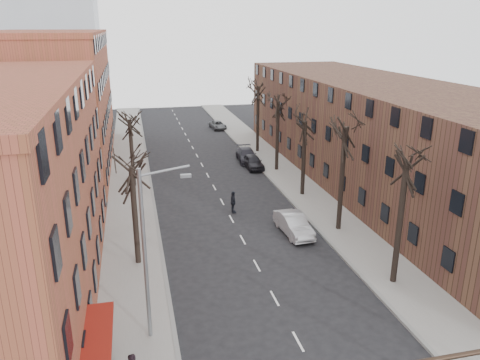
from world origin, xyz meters
TOP-DOWN VIEW (x-y plane):
  - sidewalk_left at (-8.00, 35.00)m, footprint 4.00×90.00m
  - sidewalk_right at (8.00, 35.00)m, footprint 4.00×90.00m
  - building_left_far at (-16.00, 44.00)m, footprint 12.00×28.00m
  - building_right at (16.00, 30.00)m, footprint 12.00×50.00m
  - tree_right_b at (7.60, 12.00)m, footprint 5.20×5.20m
  - tree_right_c at (7.60, 20.00)m, footprint 5.20×5.20m
  - tree_right_d at (7.60, 28.00)m, footprint 5.20×5.20m
  - tree_right_e at (7.60, 36.00)m, footprint 5.20×5.20m
  - tree_right_f at (7.60, 44.00)m, footprint 5.20×5.20m
  - tree_left_a at (-7.60, 18.00)m, footprint 5.20×5.20m
  - tree_left_b at (-7.60, 34.00)m, footprint 5.20×5.20m
  - streetlight at (-7.03, 10.00)m, footprint 2.45×0.22m
  - silver_sedan at (4.00, 20.17)m, footprint 1.94×4.78m
  - parked_car_near at (5.30, 37.41)m, footprint 1.91×4.39m
  - parked_car_mid at (5.30, 40.21)m, footprint 2.38×5.22m
  - parked_car_far at (5.30, 58.57)m, footprint 2.33×4.37m
  - pedestrian_crossing at (0.43, 25.30)m, footprint 0.50×1.13m

SIDE VIEW (x-z plane):
  - tree_right_b at x=7.60m, z-range -5.40..5.40m
  - tree_right_c at x=7.60m, z-range -5.80..5.80m
  - tree_right_d at x=7.60m, z-range -5.00..5.00m
  - tree_right_e at x=7.60m, z-range -5.40..5.40m
  - tree_right_f at x=7.60m, z-range -5.80..5.80m
  - tree_left_a at x=-7.60m, z-range -4.75..4.75m
  - tree_left_b at x=-7.60m, z-range -4.75..4.75m
  - sidewalk_left at x=-8.00m, z-range 0.00..0.15m
  - sidewalk_right at x=8.00m, z-range 0.00..0.15m
  - parked_car_far at x=5.30m, z-range 0.00..1.17m
  - parked_car_near at x=5.30m, z-range 0.00..1.48m
  - parked_car_mid at x=5.30m, z-range 0.00..1.48m
  - silver_sedan at x=4.00m, z-range 0.00..1.54m
  - pedestrian_crossing at x=0.43m, z-range 0.00..1.90m
  - building_right at x=16.00m, z-range 0.00..10.00m
  - streetlight at x=-7.03m, z-range 0.50..9.53m
  - building_left_far at x=-16.00m, z-range 0.00..14.00m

